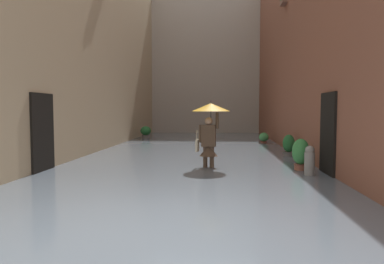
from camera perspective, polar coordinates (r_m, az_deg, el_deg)
The scene contains 11 objects.
ground_plane at distance 14.53m, azimuth 0.67°, elevation -3.40°, with size 60.00×60.00×0.00m, color slate.
flood_water at distance 14.51m, azimuth 0.67°, elevation -2.99°, with size 8.01×24.81×0.21m, color slate.
building_facade_left at distance 15.15m, azimuth 18.60°, elevation 15.32°, with size 2.04×22.81×9.79m.
building_facade_right at distance 15.76m, azimuth -16.59°, elevation 16.20°, with size 2.04×22.81×10.50m.
building_facade_far at distance 24.87m, azimuth 2.22°, elevation 10.28°, with size 10.81×1.80×9.31m, color #A89989.
person_wading at distance 9.56m, azimuth 2.88°, elevation 1.49°, with size 1.05×1.05×2.03m.
potted_plant_far_left at distance 9.63m, azimuth 17.14°, elevation -3.68°, with size 0.45×0.45×1.03m.
potted_plant_mid_left at distance 12.43m, azimuth 15.34°, elevation -2.46°, with size 0.40×0.40×0.93m.
potted_plant_near_right at distance 19.44m, azimuth -7.47°, elevation -0.16°, with size 0.57×0.57×0.87m.
potted_plant_near_left at distance 17.12m, azimuth 11.50°, elevation -1.07°, with size 0.45×0.45×0.69m.
mooring_bollard at distance 8.96m, azimuth 18.43°, elevation -5.03°, with size 0.24×0.24×0.92m.
Camera 1 is at (-0.92, 4.98, 1.79)m, focal length 33.04 mm.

